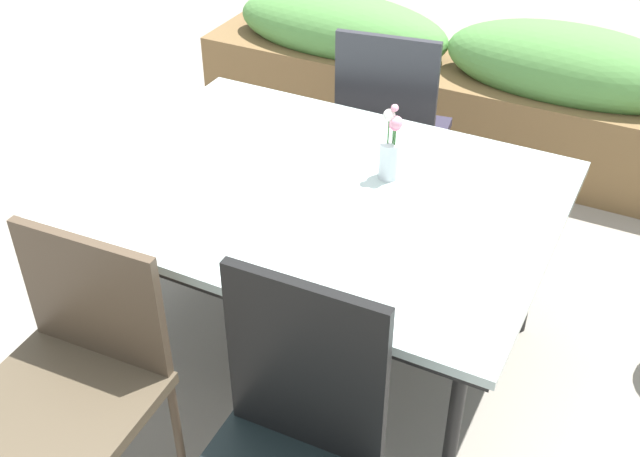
# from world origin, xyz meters

# --- Properties ---
(ground_plane) EXTENTS (12.00, 12.00, 0.00)m
(ground_plane) POSITION_xyz_m (0.00, 0.00, 0.00)
(ground_plane) COLOR gray
(dining_table) EXTENTS (1.54, 1.16, 0.75)m
(dining_table) POSITION_xyz_m (-0.03, 0.06, 0.70)
(dining_table) COLOR #B2C6C1
(dining_table) RESTS_ON ground
(chair_far_side) EXTENTS (0.51, 0.51, 0.99)m
(chair_far_side) POSITION_xyz_m (-0.13, 0.94, 0.54)
(chair_far_side) COLOR #2F2A3C
(chair_far_side) RESTS_ON ground
(chair_near_right) EXTENTS (0.46, 0.46, 1.03)m
(chair_near_right) POSITION_xyz_m (0.32, -0.82, 0.58)
(chair_near_right) COLOR black
(chair_near_right) RESTS_ON ground
(chair_near_left) EXTENTS (0.52, 0.52, 0.91)m
(chair_near_left) POSITION_xyz_m (-0.38, -0.82, 0.53)
(chair_near_left) COLOR brown
(chair_near_left) RESTS_ON ground
(flower_vase) EXTENTS (0.08, 0.07, 0.28)m
(flower_vase) POSITION_xyz_m (0.15, 0.23, 0.86)
(flower_vase) COLOR silver
(flower_vase) RESTS_ON dining_table
(planter_box) EXTENTS (2.72, 0.54, 0.78)m
(planter_box) POSITION_xyz_m (-0.15, 1.81, 0.37)
(planter_box) COLOR brown
(planter_box) RESTS_ON ground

